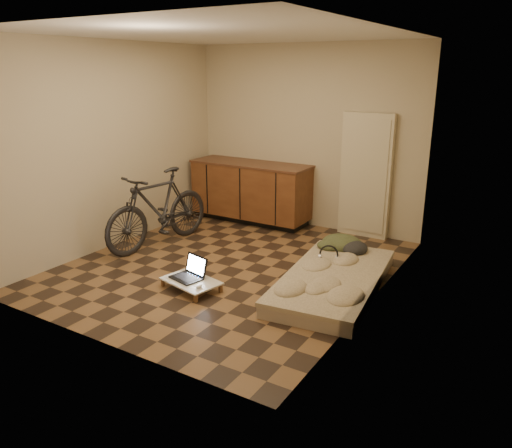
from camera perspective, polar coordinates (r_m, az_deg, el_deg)
The scene contains 10 objects.
room_shell at distance 5.62m, azimuth -3.30°, elevation 7.54°, with size 3.50×4.00×2.60m.
cabinets at distance 7.58m, azimuth -0.58°, elevation 3.73°, with size 1.84×0.62×0.91m.
appliance_panel at distance 7.00m, azimuth 12.42°, elevation 5.37°, with size 0.70×0.10×1.70m, color beige.
bicycle at distance 6.61m, azimuth -11.15°, elevation 2.15°, with size 0.51×1.72×1.12m, color black.
futon at distance 5.43m, azimuth 8.80°, elevation -6.43°, with size 1.15×2.05×0.17m.
clothing_pile at distance 6.14m, azimuth 10.16°, elevation -1.74°, with size 0.53×0.45×0.21m, color #3A4226, non-canonical shape.
headphones at distance 5.72m, azimuth 8.33°, elevation -3.38°, with size 0.24×0.22×0.16m, color black, non-canonical shape.
lap_desk at distance 5.39m, azimuth -7.42°, elevation -6.51°, with size 0.69×0.52×0.10m.
laptop at distance 5.43m, azimuth -7.57°, elevation -5.60°, with size 0.39×0.36×0.22m.
mouse at distance 5.19m, azimuth -6.53°, elevation -7.08°, with size 0.05×0.09×0.03m, color white.
Camera 1 is at (3.14, -4.56, 2.26)m, focal length 35.00 mm.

